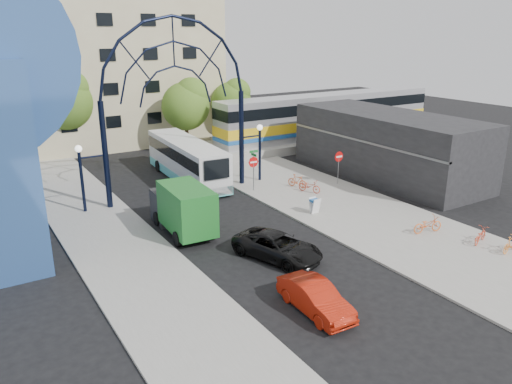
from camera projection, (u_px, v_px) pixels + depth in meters
ground at (300, 274)px, 23.92m from camera, size 120.00×120.00×0.00m
sidewalk_east at (364, 216)px, 31.15m from camera, size 8.00×56.00×0.12m
plaza_west at (127, 258)px, 25.46m from camera, size 5.00×50.00×0.12m
gateway_arch at (175, 71)px, 32.55m from camera, size 13.64×0.44×12.10m
stop_sign at (253, 165)px, 35.39m from camera, size 0.80×0.07×2.50m
do_not_enter_sign at (339, 160)px, 36.91m from camera, size 0.76×0.07×2.48m
street_name_sign at (254, 161)px, 36.03m from camera, size 0.70×0.70×2.80m
sandwich_board at (315, 204)px, 31.33m from camera, size 0.55×0.61×0.99m
commercial_block_east at (388, 145)px, 39.27m from camera, size 6.00×16.00×5.00m
apartment_block at (112, 72)px, 50.94m from camera, size 20.00×12.10×14.00m
train_platform at (327, 139)px, 51.61m from camera, size 32.00×5.00×0.80m
train_car at (329, 115)px, 50.83m from camera, size 25.10×3.05×4.20m
tree_north_a at (187, 103)px, 46.47m from camera, size 4.48×4.48×7.00m
tree_north_b at (65, 99)px, 44.45m from camera, size 5.12×5.12×8.00m
tree_north_c at (232, 100)px, 51.21m from camera, size 4.16×4.16×6.50m
city_bus at (187, 160)px, 38.39m from camera, size 3.15×11.36×3.09m
green_truck at (182, 208)px, 28.49m from camera, size 2.50×5.88×2.91m
black_suv at (278, 246)px, 25.33m from camera, size 3.65×5.25×1.33m
red_sedan at (315, 298)px, 20.52m from camera, size 1.49×3.96×1.29m
bike_near_a at (309, 186)px, 35.43m from camera, size 1.25×1.81×0.90m
bike_near_b at (297, 181)px, 36.52m from camera, size 0.99×1.64×0.95m
bike_far_a at (428, 224)px, 28.34m from camera, size 1.95×1.02×0.98m
bike_far_b at (511, 244)px, 25.87m from camera, size 1.55×0.61×0.91m
bike_far_c at (480, 235)px, 27.02m from camera, size 1.68×1.00×0.84m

